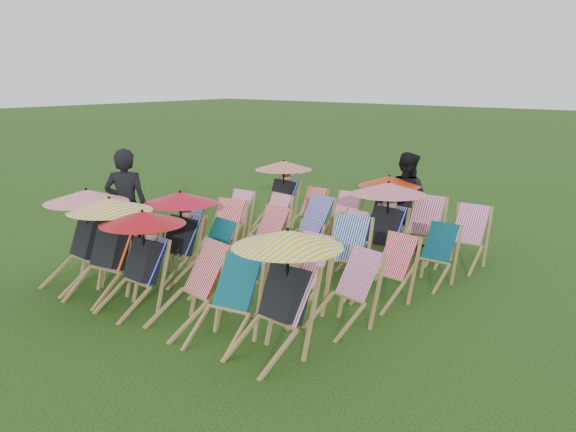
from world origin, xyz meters
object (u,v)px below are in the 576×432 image
Objects in this scene: deckchair_29 at (464,238)px; person_left at (126,207)px; person_rear at (407,199)px; deckchair_0 at (81,236)px; deckchair_5 at (277,292)px.

person_left is at bearing -145.32° from deckchair_29.
person_rear is (-1.38, 0.58, 0.37)m from deckchair_29.
deckchair_0 is 3.80m from deckchair_5.
deckchair_5 is at bearing -94.18° from deckchair_29.
deckchair_0 is at bearing 74.39° from person_rear.
person_left is (-4.23, 1.19, 0.20)m from deckchair_5.
person_left is (-4.37, -3.30, 0.47)m from deckchair_29.
deckchair_5 is at bearing 115.12° from person_rear.
deckchair_0 reaches higher than deckchair_29.
person_left is 1.12× the size of person_rear.
person_left reaches higher than deckchair_5.
person_rear reaches higher than deckchair_0.
deckchair_0 is 1.00× the size of deckchair_5.
person_left reaches higher than deckchair_29.
person_left is (-0.43, 1.14, 0.20)m from deckchair_0.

